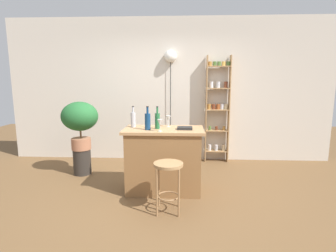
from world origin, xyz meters
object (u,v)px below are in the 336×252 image
(wine_glass_center, at_px, (160,123))
(cookbook, at_px, (185,128))
(bottle_soda_blue, at_px, (148,121))
(wine_glass_left, at_px, (168,119))
(bottle_spirits_clear, at_px, (157,120))
(spice_shelf, at_px, (218,107))
(plant_stool, at_px, (82,162))
(pendant_globe_light, at_px, (171,57))
(bottle_olive_oil, at_px, (133,119))
(bar_stool, at_px, (168,175))
(potted_plant, at_px, (80,119))

(wine_glass_center, height_order, cookbook, wine_glass_center)
(bottle_soda_blue, height_order, wine_glass_left, bottle_soda_blue)
(bottle_spirits_clear, bearing_deg, wine_glass_left, 47.71)
(spice_shelf, distance_m, plant_stool, 2.70)
(bottle_spirits_clear, bearing_deg, pendant_globe_light, 85.49)
(spice_shelf, height_order, bottle_olive_oil, spice_shelf)
(cookbook, bearing_deg, bar_stool, -107.39)
(bar_stool, relative_size, cookbook, 2.97)
(plant_stool, relative_size, cookbook, 2.09)
(plant_stool, relative_size, potted_plant, 0.54)
(wine_glass_left, relative_size, wine_glass_center, 1.00)
(wine_glass_left, xyz_separation_m, wine_glass_center, (-0.10, -0.35, 0.00))
(potted_plant, height_order, wine_glass_left, potted_plant)
(spice_shelf, xyz_separation_m, wine_glass_center, (-0.99, -1.70, -0.05))
(bottle_soda_blue, distance_m, bottle_olive_oil, 0.32)
(potted_plant, distance_m, bottle_olive_oil, 1.12)
(bottle_soda_blue, xyz_separation_m, wine_glass_center, (0.18, -0.10, -0.01))
(bottle_soda_blue, bearing_deg, cookbook, 6.30)
(bar_stool, xyz_separation_m, plant_stool, (-1.55, 1.27, -0.25))
(potted_plant, relative_size, bottle_soda_blue, 2.47)
(bottle_soda_blue, distance_m, bottle_spirits_clear, 0.16)
(cookbook, bearing_deg, potted_plant, 160.17)
(potted_plant, height_order, cookbook, potted_plant)
(bar_stool, relative_size, wine_glass_center, 3.81)
(spice_shelf, height_order, pendant_globe_light, pendant_globe_light)
(spice_shelf, height_order, potted_plant, spice_shelf)
(spice_shelf, bearing_deg, potted_plant, -159.96)
(potted_plant, bearing_deg, bar_stool, -39.41)
(pendant_globe_light, bearing_deg, plant_stool, -148.30)
(potted_plant, xyz_separation_m, wine_glass_center, (1.41, -0.82, 0.09))
(bottle_olive_oil, xyz_separation_m, pendant_globe_light, (0.49, 1.42, 0.99))
(plant_stool, bearing_deg, wine_glass_center, -30.24)
(bottle_olive_oil, relative_size, cookbook, 1.47)
(wine_glass_left, distance_m, pendant_globe_light, 1.70)
(bottle_olive_oil, distance_m, cookbook, 0.78)
(bottle_olive_oil, xyz_separation_m, wine_glass_center, (0.42, -0.32, 0.00))
(plant_stool, xyz_separation_m, cookbook, (1.75, -0.66, 0.72))
(bar_stool, bearing_deg, plant_stool, 140.59)
(spice_shelf, height_order, bottle_soda_blue, spice_shelf)
(plant_stool, height_order, bottle_olive_oil, bottle_olive_oil)
(bottle_soda_blue, relative_size, bottle_olive_oil, 1.07)
(potted_plant, relative_size, bottle_spirits_clear, 2.55)
(bar_stool, height_order, bottle_soda_blue, bottle_soda_blue)
(bottle_olive_oil, relative_size, pendant_globe_light, 0.14)
(bottle_soda_blue, bearing_deg, bottle_spirits_clear, 34.85)
(plant_stool, distance_m, wine_glass_center, 1.83)
(bottle_spirits_clear, bearing_deg, wine_glass_center, -75.31)
(bottle_spirits_clear, distance_m, pendant_globe_light, 1.84)
(pendant_globe_light, bearing_deg, bottle_spirits_clear, -94.51)
(bottle_spirits_clear, bearing_deg, plant_stool, 155.13)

